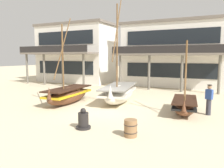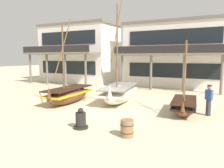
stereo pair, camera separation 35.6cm
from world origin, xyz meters
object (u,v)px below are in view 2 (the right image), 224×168
object	(u,v)px
fishing_boat_near_left	(184,105)
fisherman_by_hull	(209,101)
harbor_building_main	(177,54)
fishing_boat_centre_large	(68,94)
harbor_building_annex	(79,53)
capstan_winch	(81,120)
wooden_barrel	(127,128)
fishing_boat_far_right	(119,93)

from	to	relation	value
fishing_boat_near_left	fisherman_by_hull	distance (m)	1.31
harbor_building_main	fishing_boat_centre_large	bearing A→B (deg)	-109.23
fishing_boat_near_left	fisherman_by_hull	bearing A→B (deg)	7.13
harbor_building_annex	capstan_winch	bearing A→B (deg)	-53.84
fishing_boat_centre_large	wooden_barrel	xyz separation A→B (m)	(6.19, -4.03, -0.26)
capstan_winch	harbor_building_main	size ratio (longest dim) A/B	0.08
capstan_winch	fishing_boat_near_left	bearing A→B (deg)	53.18
fishing_boat_near_left	harbor_building_main	world-z (taller)	harbor_building_main
fishing_boat_centre_large	wooden_barrel	size ratio (longest dim) A/B	8.26
fishing_boat_centre_large	harbor_building_annex	size ratio (longest dim) A/B	0.59
harbor_building_annex	harbor_building_main	bearing A→B (deg)	7.46
harbor_building_main	fishing_boat_far_right	bearing A→B (deg)	-98.35
wooden_barrel	harbor_building_main	distance (m)	17.56
fishing_boat_centre_large	capstan_winch	xyz separation A→B (m)	(3.94, -4.03, -0.25)
capstan_winch	harbor_building_main	world-z (taller)	harbor_building_main
fishing_boat_centre_large	harbor_building_main	world-z (taller)	harbor_building_main
fishing_boat_centre_large	fisherman_by_hull	size ratio (longest dim) A/B	3.43
fishing_boat_centre_large	fisherman_by_hull	world-z (taller)	fishing_boat_centre_large
fishing_boat_centre_large	fisherman_by_hull	bearing A→B (deg)	6.32
capstan_winch	harbor_building_annex	distance (m)	19.62
wooden_barrel	harbor_building_main	bearing A→B (deg)	95.30
harbor_building_annex	wooden_barrel	bearing A→B (deg)	-48.81
fishing_boat_near_left	capstan_winch	world-z (taller)	fishing_boat_near_left
fishing_boat_near_left	harbor_building_main	bearing A→B (deg)	103.50
fishing_boat_centre_large	fishing_boat_far_right	size ratio (longest dim) A/B	0.79
fishing_boat_near_left	harbor_building_main	xyz separation A→B (m)	(-2.97, 12.36, 3.02)
wooden_barrel	harbor_building_annex	xyz separation A→B (m)	(-13.68, 15.63, 3.30)
fisherman_by_hull	harbor_building_annex	xyz separation A→B (m)	(-16.29, 10.62, 2.81)
capstan_winch	wooden_barrel	world-z (taller)	capstan_winch
fishing_boat_far_right	wooden_barrel	distance (m)	6.80
capstan_winch	harbor_building_main	xyz separation A→B (m)	(0.66, 17.20, 3.12)
fishing_boat_centre_large	capstan_winch	distance (m)	5.64
fishing_boat_near_left	fisherman_by_hull	size ratio (longest dim) A/B	2.41
fishing_boat_near_left	fishing_boat_far_right	distance (m)	4.75
wooden_barrel	harbor_building_main	world-z (taller)	harbor_building_main
fisherman_by_hull	fishing_boat_near_left	bearing A→B (deg)	-172.87
fishing_boat_near_left	fishing_boat_far_right	size ratio (longest dim) A/B	0.55
fishing_boat_far_right	wooden_barrel	size ratio (longest dim) A/B	10.50
fishing_boat_near_left	fishing_boat_centre_large	size ratio (longest dim) A/B	0.70
fisherman_by_hull	harbor_building_annex	distance (m)	19.65
capstan_winch	fishing_boat_far_right	bearing A→B (deg)	99.41
fishing_boat_far_right	harbor_building_annex	distance (m)	14.53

